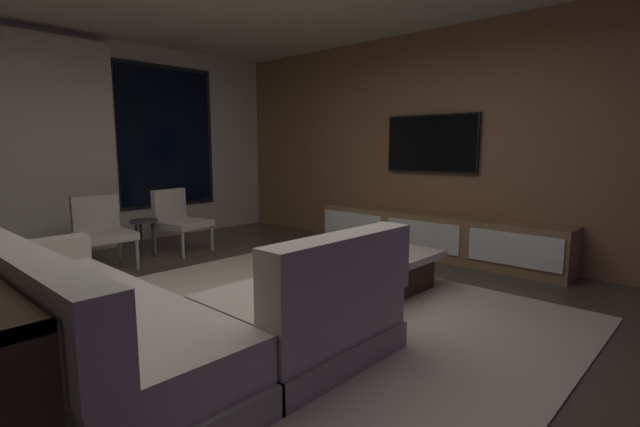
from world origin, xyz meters
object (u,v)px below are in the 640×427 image
(sectional_couch, at_px, (142,320))
(accent_chair_by_curtain, at_px, (101,228))
(mounted_tv, at_px, (431,144))
(book_stack_on_coffee_table, at_px, (356,246))
(side_stool, at_px, (144,227))
(accent_chair_near_window, at_px, (178,217))
(media_console, at_px, (435,236))
(coffee_table, at_px, (359,269))

(sectional_couch, distance_m, accent_chair_by_curtain, 2.65)
(accent_chair_by_curtain, height_order, mounted_tv, mounted_tv)
(mounted_tv, bearing_deg, accent_chair_by_curtain, 143.73)
(book_stack_on_coffee_table, bearing_deg, accent_chair_by_curtain, 117.87)
(book_stack_on_coffee_table, bearing_deg, side_stool, 107.45)
(accent_chair_near_window, height_order, media_console, accent_chair_near_window)
(sectional_couch, xyz_separation_m, coffee_table, (2.06, -0.02, -0.10))
(book_stack_on_coffee_table, distance_m, mounted_tv, 2.01)
(accent_chair_near_window, bearing_deg, book_stack_on_coffee_table, -82.39)
(accent_chair_by_curtain, distance_m, side_stool, 0.52)
(side_stool, bearing_deg, media_console, -46.63)
(coffee_table, height_order, accent_chair_by_curtain, accent_chair_by_curtain)
(accent_chair_by_curtain, bearing_deg, media_console, -40.32)
(sectional_couch, height_order, media_console, sectional_couch)
(sectional_couch, distance_m, book_stack_on_coffee_table, 2.09)
(accent_chair_near_window, height_order, side_stool, accent_chair_near_window)
(sectional_couch, distance_m, media_console, 3.66)
(sectional_couch, bearing_deg, book_stack_on_coffee_table, 1.21)
(accent_chair_near_window, bearing_deg, media_console, -52.91)
(coffee_table, relative_size, mounted_tv, 0.96)
(coffee_table, xyz_separation_m, media_console, (1.60, 0.10, 0.06))
(sectional_couch, bearing_deg, side_stool, 63.56)
(accent_chair_by_curtain, bearing_deg, sectional_couch, -107.05)
(coffee_table, xyz_separation_m, side_stool, (-0.77, 2.61, 0.19))
(accent_chair_near_window, relative_size, mounted_tv, 0.65)
(coffee_table, bearing_deg, book_stack_on_coffee_table, 66.55)
(sectional_couch, relative_size, book_stack_on_coffee_table, 8.03)
(coffee_table, height_order, media_console, media_console)
(sectional_couch, xyz_separation_m, accent_chair_near_window, (1.75, 2.61, 0.14))
(sectional_couch, bearing_deg, accent_chair_near_window, 56.24)
(coffee_table, distance_m, book_stack_on_coffee_table, 0.22)
(side_stool, relative_size, media_console, 0.15)
(coffee_table, distance_m, accent_chair_by_curtain, 2.86)
(book_stack_on_coffee_table, distance_m, accent_chair_near_window, 2.59)
(accent_chair_near_window, relative_size, media_console, 0.25)
(coffee_table, distance_m, side_stool, 2.73)
(book_stack_on_coffee_table, distance_m, side_stool, 2.67)
(mounted_tv, bearing_deg, coffee_table, -170.54)
(accent_chair_near_window, bearing_deg, side_stool, -177.38)
(mounted_tv, bearing_deg, accent_chair_near_window, 131.93)
(coffee_table, height_order, accent_chair_near_window, accent_chair_near_window)
(sectional_couch, height_order, side_stool, sectional_couch)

